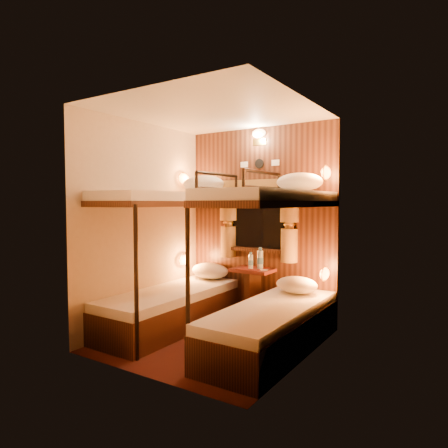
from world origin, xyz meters
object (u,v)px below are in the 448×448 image
Objects in this scene: bottle_left at (251,262)px; bunk_left at (171,281)px; table at (253,287)px; bunk_right at (272,295)px; bottle_right at (260,260)px.

bunk_left is at bearing -131.17° from bottle_left.
bunk_left is at bearing -129.67° from table.
bunk_right is 1.02m from table.
bunk_right reaches higher than table.
bunk_left is 1.30m from bunk_right.
bottle_right is at bearing 36.72° from bottle_left.
bunk_right is at bearing -55.39° from bottle_right.
bottle_right is at bearing 124.61° from bunk_right.
table is 3.16× the size of bottle_left.
bunk_right is at bearing -50.33° from table.
bottle_left is (-0.00, -0.04, 0.32)m from table.
bottle_left is (-0.65, 0.74, 0.18)m from bunk_right.
bottle_left is at bearing 131.39° from bunk_right.
table is 0.33m from bottle_left.
bottle_right is at bearing 47.55° from bunk_left.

